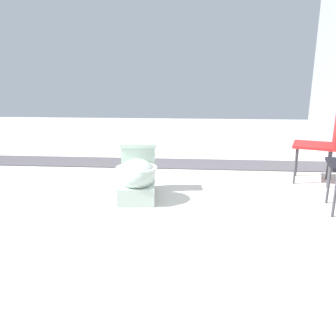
# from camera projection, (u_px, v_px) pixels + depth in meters

# --- Properties ---
(ground_plane) EXTENTS (14.00, 14.00, 0.00)m
(ground_plane) POSITION_uv_depth(u_px,v_px,m) (151.00, 194.00, 3.32)
(ground_plane) COLOR #A8A59E
(gravel_strip) EXTENTS (0.56, 8.00, 0.01)m
(gravel_strip) POSITION_uv_depth(u_px,v_px,m) (199.00, 164.00, 4.51)
(gravel_strip) COLOR #423F44
(gravel_strip) RESTS_ON ground
(toilet) EXTENTS (0.66, 0.43, 0.52)m
(toilet) POSITION_uv_depth(u_px,v_px,m) (137.00, 175.00, 3.20)
(toilet) COLOR #B2C6B7
(toilet) RESTS_ON ground
(folding_chair_left) EXTENTS (0.56, 0.56, 0.83)m
(folding_chair_left) POSITION_uv_depth(u_px,v_px,m) (325.00, 138.00, 3.58)
(folding_chair_left) COLOR red
(folding_chair_left) RESTS_ON ground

